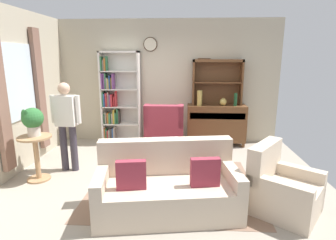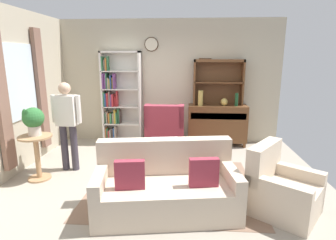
{
  "view_description": "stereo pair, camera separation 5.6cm",
  "coord_description": "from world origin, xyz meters",
  "px_view_note": "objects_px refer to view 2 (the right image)",
  "views": [
    {
      "loc": [
        0.37,
        -4.23,
        1.99
      ],
      "look_at": [
        0.1,
        0.2,
        0.95
      ],
      "focal_mm": 29.28,
      "sensor_mm": 36.0,
      "label": 1
    },
    {
      "loc": [
        0.43,
        -4.23,
        1.99
      ],
      "look_at": [
        0.1,
        0.2,
        0.95
      ],
      "focal_mm": 29.28,
      "sensor_mm": 36.0,
      "label": 2
    }
  ],
  "objects_px": {
    "vase_round": "(224,102)",
    "wingback_chair": "(165,135)",
    "person_reading": "(67,120)",
    "coffee_table": "(179,159)",
    "couch_floral": "(166,188)",
    "book_stack": "(171,152)",
    "vase_tall": "(201,98)",
    "bookshelf": "(118,99)",
    "plant_stand": "(37,153)",
    "armchair_floral": "(281,191)",
    "potted_plant_large": "(33,119)",
    "bottle_wine": "(237,100)",
    "sideboard": "(217,123)",
    "sideboard_hutch": "(218,76)"
  },
  "relations": [
    {
      "from": "sideboard_hutch",
      "to": "potted_plant_large",
      "type": "bearing_deg",
      "value": -145.66
    },
    {
      "from": "vase_round",
      "to": "bottle_wine",
      "type": "height_order",
      "value": "bottle_wine"
    },
    {
      "from": "armchair_floral",
      "to": "book_stack",
      "type": "bearing_deg",
      "value": 148.08
    },
    {
      "from": "armchair_floral",
      "to": "potted_plant_large",
      "type": "height_order",
      "value": "potted_plant_large"
    },
    {
      "from": "potted_plant_large",
      "to": "bottle_wine",
      "type": "bearing_deg",
      "value": 28.84
    },
    {
      "from": "plant_stand",
      "to": "book_stack",
      "type": "height_order",
      "value": "plant_stand"
    },
    {
      "from": "bookshelf",
      "to": "potted_plant_large",
      "type": "xyz_separation_m",
      "value": [
        -0.84,
        -2.1,
        -0.0
      ]
    },
    {
      "from": "potted_plant_large",
      "to": "book_stack",
      "type": "relative_size",
      "value": 2.31
    },
    {
      "from": "bottle_wine",
      "to": "couch_floral",
      "type": "height_order",
      "value": "bottle_wine"
    },
    {
      "from": "plant_stand",
      "to": "book_stack",
      "type": "relative_size",
      "value": 3.76
    },
    {
      "from": "bookshelf",
      "to": "book_stack",
      "type": "bearing_deg",
      "value": -54.89
    },
    {
      "from": "plant_stand",
      "to": "coffee_table",
      "type": "distance_m",
      "value": 2.31
    },
    {
      "from": "bookshelf",
      "to": "coffee_table",
      "type": "distance_m",
      "value": 2.56
    },
    {
      "from": "bookshelf",
      "to": "plant_stand",
      "type": "relative_size",
      "value": 2.83
    },
    {
      "from": "coffee_table",
      "to": "wingback_chair",
      "type": "bearing_deg",
      "value": 104.58
    },
    {
      "from": "bottle_wine",
      "to": "person_reading",
      "type": "xyz_separation_m",
      "value": [
        -3.13,
        -1.53,
        -0.16
      ]
    },
    {
      "from": "vase_tall",
      "to": "bottle_wine",
      "type": "height_order",
      "value": "vase_tall"
    },
    {
      "from": "vase_tall",
      "to": "wingback_chair",
      "type": "bearing_deg",
      "value": -143.35
    },
    {
      "from": "vase_round",
      "to": "wingback_chair",
      "type": "distance_m",
      "value": 1.51
    },
    {
      "from": "vase_round",
      "to": "plant_stand",
      "type": "bearing_deg",
      "value": -148.54
    },
    {
      "from": "plant_stand",
      "to": "bookshelf",
      "type": "bearing_deg",
      "value": 68.75
    },
    {
      "from": "plant_stand",
      "to": "armchair_floral",
      "type": "bearing_deg",
      "value": -11.06
    },
    {
      "from": "sideboard",
      "to": "wingback_chair",
      "type": "bearing_deg",
      "value": -150.83
    },
    {
      "from": "sideboard",
      "to": "armchair_floral",
      "type": "relative_size",
      "value": 1.21
    },
    {
      "from": "coffee_table",
      "to": "bottle_wine",
      "type": "bearing_deg",
      "value": 56.77
    },
    {
      "from": "couch_floral",
      "to": "coffee_table",
      "type": "bearing_deg",
      "value": 82.26
    },
    {
      "from": "sideboard",
      "to": "wingback_chair",
      "type": "distance_m",
      "value": 1.3
    },
    {
      "from": "couch_floral",
      "to": "wingback_chair",
      "type": "xyz_separation_m",
      "value": [
        -0.2,
        2.21,
        0.07
      ]
    },
    {
      "from": "person_reading",
      "to": "coffee_table",
      "type": "xyz_separation_m",
      "value": [
        1.94,
        -0.28,
        -0.55
      ]
    },
    {
      "from": "vase_tall",
      "to": "vase_round",
      "type": "bearing_deg",
      "value": 1.49
    },
    {
      "from": "bookshelf",
      "to": "armchair_floral",
      "type": "bearing_deg",
      "value": -45.13
    },
    {
      "from": "bottle_wine",
      "to": "potted_plant_large",
      "type": "bearing_deg",
      "value": -151.16
    },
    {
      "from": "vase_round",
      "to": "book_stack",
      "type": "relative_size",
      "value": 0.86
    },
    {
      "from": "sideboard",
      "to": "vase_round",
      "type": "distance_m",
      "value": 0.52
    },
    {
      "from": "vase_round",
      "to": "bottle_wine",
      "type": "bearing_deg",
      "value": -4.95
    },
    {
      "from": "sideboard_hutch",
      "to": "bottle_wine",
      "type": "height_order",
      "value": "sideboard_hutch"
    },
    {
      "from": "potted_plant_large",
      "to": "person_reading",
      "type": "height_order",
      "value": "person_reading"
    },
    {
      "from": "vase_round",
      "to": "person_reading",
      "type": "bearing_deg",
      "value": -151.55
    },
    {
      "from": "couch_floral",
      "to": "book_stack",
      "type": "bearing_deg",
      "value": 89.84
    },
    {
      "from": "vase_round",
      "to": "coffee_table",
      "type": "bearing_deg",
      "value": -116.82
    },
    {
      "from": "armchair_floral",
      "to": "coffee_table",
      "type": "xyz_separation_m",
      "value": [
        -1.35,
        0.85,
        0.06
      ]
    },
    {
      "from": "book_stack",
      "to": "wingback_chair",
      "type": "bearing_deg",
      "value": 99.73
    },
    {
      "from": "coffee_table",
      "to": "potted_plant_large",
      "type": "bearing_deg",
      "value": -177.15
    },
    {
      "from": "potted_plant_large",
      "to": "book_stack",
      "type": "bearing_deg",
      "value": 4.74
    },
    {
      "from": "armchair_floral",
      "to": "potted_plant_large",
      "type": "distance_m",
      "value": 3.81
    },
    {
      "from": "sideboard",
      "to": "bookshelf",
      "type": "bearing_deg",
      "value": 177.91
    },
    {
      "from": "book_stack",
      "to": "sideboard",
      "type": "bearing_deg",
      "value": 63.33
    },
    {
      "from": "bottle_wine",
      "to": "armchair_floral",
      "type": "height_order",
      "value": "bottle_wine"
    },
    {
      "from": "plant_stand",
      "to": "book_stack",
      "type": "bearing_deg",
      "value": 5.41
    },
    {
      "from": "bookshelf",
      "to": "vase_round",
      "type": "distance_m",
      "value": 2.41
    }
  ]
}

